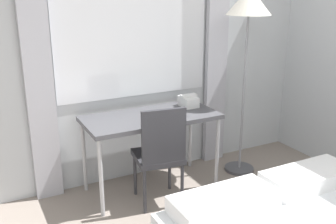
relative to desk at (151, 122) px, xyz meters
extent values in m
cube|color=silver|center=(-0.16, 0.38, 0.67)|extent=(5.20, 0.05, 2.70)
cube|color=white|center=(0.00, 0.35, 0.92)|extent=(1.54, 0.01, 1.50)
cube|color=#B2B2BC|center=(-0.91, 0.30, 0.62)|extent=(0.24, 0.06, 2.60)
cube|color=#B2B2BC|center=(0.91, 0.30, 0.62)|extent=(0.24, 0.06, 2.60)
cube|color=#4C4C51|center=(0.00, 0.00, 0.04)|extent=(1.24, 0.59, 0.04)
cylinder|color=#B2B2B7|center=(-0.58, -0.25, -0.33)|extent=(0.04, 0.04, 0.70)
cylinder|color=#B2B2B7|center=(0.58, -0.25, -0.33)|extent=(0.04, 0.04, 0.70)
cylinder|color=#B2B2B7|center=(-0.58, 0.25, -0.33)|extent=(0.04, 0.04, 0.70)
cylinder|color=#B2B2B7|center=(0.58, 0.25, -0.33)|extent=(0.04, 0.04, 0.70)
cube|color=#333338|center=(-0.05, -0.24, -0.25)|extent=(0.46, 0.46, 0.05)
cube|color=#333338|center=(-0.07, -0.42, 0.01)|extent=(0.38, 0.09, 0.47)
cylinder|color=#333338|center=(-0.24, -0.38, -0.48)|extent=(0.03, 0.03, 0.41)
cylinder|color=#333338|center=(0.10, -0.43, -0.48)|extent=(0.03, 0.03, 0.41)
cylinder|color=#333338|center=(-0.19, -0.04, -0.48)|extent=(0.03, 0.03, 0.41)
cylinder|color=#333338|center=(0.15, -0.10, -0.48)|extent=(0.03, 0.03, 0.41)
cube|color=white|center=(-0.03, -1.22, -0.19)|extent=(0.73, 0.32, 0.12)
cube|color=white|center=(0.76, -1.22, -0.19)|extent=(0.73, 0.32, 0.12)
cylinder|color=#4C4C51|center=(1.00, -0.08, -0.67)|extent=(0.31, 0.31, 0.03)
cylinder|color=gray|center=(1.00, -0.08, 0.14)|extent=(0.02, 0.02, 1.59)
cone|color=silver|center=(1.00, -0.08, 1.06)|extent=(0.43, 0.43, 0.26)
cube|color=white|center=(0.45, 0.08, 0.11)|extent=(0.14, 0.19, 0.10)
cube|color=white|center=(0.45, 0.08, 0.17)|extent=(0.17, 0.07, 0.02)
cube|color=#33664C|center=(0.09, -0.08, 0.07)|extent=(0.29, 0.19, 0.02)
cube|color=white|center=(0.09, -0.08, 0.08)|extent=(0.27, 0.18, 0.01)
camera|label=1|loc=(-1.43, -3.12, 1.19)|focal=42.00mm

